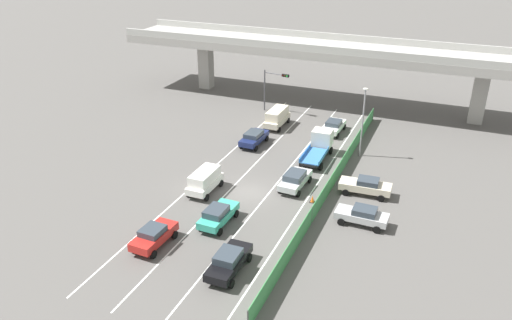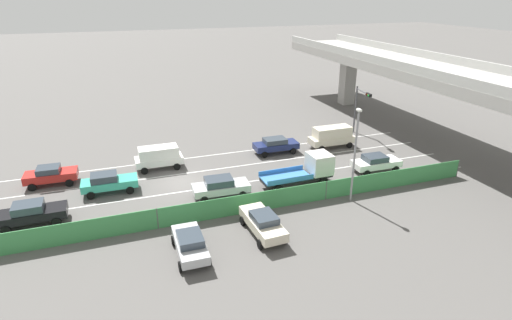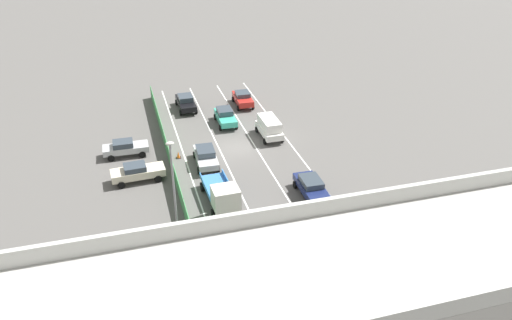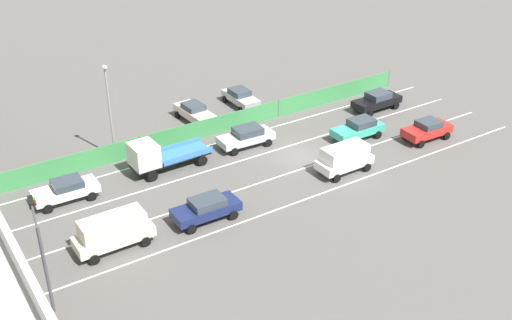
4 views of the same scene
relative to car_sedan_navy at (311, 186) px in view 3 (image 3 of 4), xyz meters
The scene contains 21 objects.
ground_plane 11.01m from the car_sedan_navy, 69.61° to the right, with size 300.00×300.00×0.00m, color #565451.
lane_line_left_edge 6.84m from the car_sedan_navy, 103.26° to the right, with size 0.14×43.38×0.01m, color silver.
lane_line_mid_left 6.96m from the car_sedan_navy, 72.89° to the right, with size 0.14×43.38×0.01m, color silver.
lane_line_mid_right 8.71m from the car_sedan_navy, 49.59° to the right, with size 0.14×43.38×0.01m, color silver.
lane_line_right_edge 11.36m from the car_sedan_navy, 35.63° to the right, with size 0.14×43.38×0.01m, color silver.
elevated_overpass 18.57m from the car_sedan_navy, 77.38° to the left, with size 58.72×8.30×8.72m.
green_fence 12.60m from the car_sedan_navy, 31.59° to the right, with size 0.10×39.48×1.57m.
car_sedan_navy is the anchor object (origin of this frame).
car_taxi_teal 16.64m from the car_sedan_navy, 77.28° to the right, with size 2.05×4.45×1.66m.
car_hatchback_white 10.07m from the car_sedan_navy, 43.49° to the left, with size 2.10×4.46×1.55m.
car_sedan_red 20.84m from the car_sedan_navy, 88.69° to the right, with size 2.13×4.26×1.63m.
car_van_cream 6.23m from the car_sedan_navy, 86.37° to the left, with size 2.03×4.83×2.22m.
car_sedan_silver 10.78m from the car_sedan_navy, 46.19° to the right, with size 2.21×4.60×1.62m.
car_van_white 11.69m from the car_sedan_navy, 89.82° to the right, with size 2.08×4.31×2.09m.
car_sedan_black 22.67m from the car_sedan_navy, 71.55° to the right, with size 2.07×4.69×1.66m.
flatbed_truck_blue 7.58m from the car_sedan_navy, ahead, with size 2.44×6.17×2.57m.
parked_wagon_silver 18.68m from the car_sedan_navy, 38.55° to the right, with size 4.31×1.97×1.56m.
parked_sedan_cream 15.28m from the car_sedan_navy, 25.22° to the right, with size 4.75×2.14×1.61m.
traffic_light 11.48m from the car_sedan_navy, 100.28° to the left, with size 3.59×0.87×5.44m.
street_lamp 12.21m from the car_sedan_navy, ahead, with size 0.60×0.36×7.51m.
traffic_cone 13.82m from the car_sedan_navy, 44.84° to the right, with size 0.47×0.47×0.66m.
Camera 3 is at (10.50, 43.43, 23.00)m, focal length 35.23 mm.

